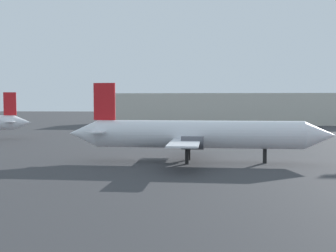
# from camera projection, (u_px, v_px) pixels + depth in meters

# --- Properties ---
(airplane_distant) EXTENTS (34.23, 21.23, 10.24)m
(airplane_distant) POSITION_uv_depth(u_px,v_px,m) (196.00, 134.00, 53.46)
(airplane_distant) COLOR white
(airplane_distant) RESTS_ON ground_plane
(terminal_building) EXTENTS (85.08, 18.57, 10.45)m
(terminal_building) POSITION_uv_depth(u_px,v_px,m) (241.00, 109.00, 143.47)
(terminal_building) COLOR beige
(terminal_building) RESTS_ON ground_plane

